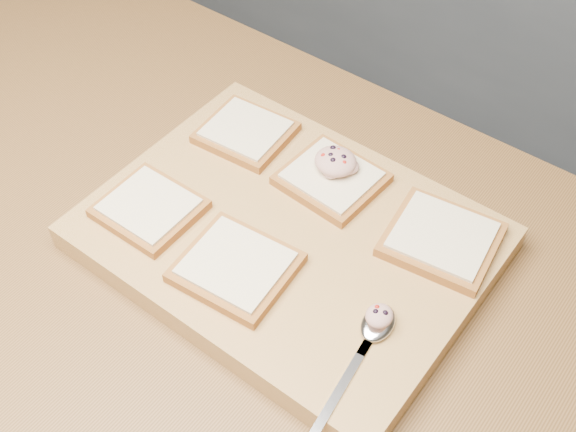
% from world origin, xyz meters
% --- Properties ---
extents(cutting_board, '(0.47, 0.36, 0.04)m').
position_xyz_m(cutting_board, '(-0.17, 0.06, 0.92)').
color(cutting_board, tan).
rests_on(cutting_board, island_counter).
extents(bread_far_left, '(0.12, 0.11, 0.02)m').
position_xyz_m(bread_far_left, '(-0.32, 0.15, 0.95)').
color(bread_far_left, '#985B27').
rests_on(bread_far_left, cutting_board).
extents(bread_far_center, '(0.13, 0.12, 0.02)m').
position_xyz_m(bread_far_center, '(-0.18, 0.15, 0.95)').
color(bread_far_center, '#985B27').
rests_on(bread_far_center, cutting_board).
extents(bread_far_right, '(0.14, 0.13, 0.02)m').
position_xyz_m(bread_far_right, '(-0.01, 0.15, 0.95)').
color(bread_far_right, '#985B27').
rests_on(bread_far_right, cutting_board).
extents(bread_near_left, '(0.12, 0.11, 0.02)m').
position_xyz_m(bread_near_left, '(-0.33, -0.03, 0.95)').
color(bread_near_left, '#985B27').
rests_on(bread_near_left, cutting_board).
extents(bread_near_center, '(0.14, 0.13, 0.02)m').
position_xyz_m(bread_near_center, '(-0.18, -0.03, 0.95)').
color(bread_near_center, '#985B27').
rests_on(bread_near_center, cutting_board).
extents(tuna_salad_dollop, '(0.06, 0.05, 0.03)m').
position_xyz_m(tuna_salad_dollop, '(-0.18, 0.16, 0.97)').
color(tuna_salad_dollop, tan).
rests_on(tuna_salad_dollop, bread_far_center).
extents(spoon, '(0.04, 0.18, 0.01)m').
position_xyz_m(spoon, '(-0.01, -0.01, 0.94)').
color(spoon, silver).
rests_on(spoon, cutting_board).
extents(spoon_salad, '(0.03, 0.03, 0.02)m').
position_xyz_m(spoon_salad, '(-0.01, 0.01, 0.96)').
color(spoon_salad, tan).
rests_on(spoon_salad, spoon).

